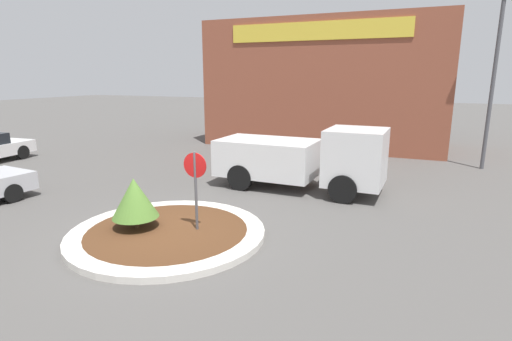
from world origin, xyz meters
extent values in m
plane|color=#514F4C|center=(0.00, 0.00, 0.00)|extent=(120.00, 120.00, 0.00)
cylinder|color=beige|center=(0.00, 0.00, 0.08)|extent=(4.90, 4.90, 0.16)
cylinder|color=#4C2D19|center=(0.00, 0.00, 0.08)|extent=(4.02, 4.02, 0.16)
cylinder|color=#4C4C51|center=(0.66, 0.34, 1.07)|extent=(0.07, 0.07, 2.15)
cylinder|color=#B71414|center=(0.66, 0.34, 1.82)|extent=(0.62, 0.03, 0.62)
cylinder|color=brown|center=(-0.83, -0.16, 0.30)|extent=(0.08, 0.08, 0.28)
cone|color=#4C752D|center=(-0.83, -0.16, 0.95)|extent=(1.17, 1.17, 1.01)
cube|color=silver|center=(3.77, 5.36, 1.33)|extent=(1.93, 2.07, 1.84)
cube|color=silver|center=(0.61, 5.46, 1.06)|extent=(3.56, 2.23, 1.29)
cube|color=black|center=(4.42, 5.35, 1.65)|extent=(0.09, 1.81, 0.64)
cylinder|color=black|center=(3.62, 6.35, 0.46)|extent=(0.92, 0.26, 0.92)
cylinder|color=black|center=(3.56, 4.39, 0.46)|extent=(0.92, 0.26, 0.92)
cylinder|color=black|center=(0.00, 6.45, 0.46)|extent=(0.92, 0.26, 0.92)
cylinder|color=black|center=(-0.06, 4.50, 0.46)|extent=(0.92, 0.26, 0.92)
cube|color=brown|center=(0.44, 15.67, 3.47)|extent=(13.08, 6.00, 6.95)
cube|color=gold|center=(0.44, 12.64, 6.14)|extent=(9.16, 0.08, 0.90)
cylinder|color=black|center=(-6.18, 0.44, 0.30)|extent=(0.27, 0.62, 0.61)
cylinder|color=black|center=(-12.13, 5.40, 0.33)|extent=(0.26, 0.68, 0.67)
cylinder|color=#4C4C51|center=(8.29, 11.59, 3.51)|extent=(0.16, 0.16, 7.03)
camera|label=1|loc=(5.66, -7.86, 3.93)|focal=28.00mm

